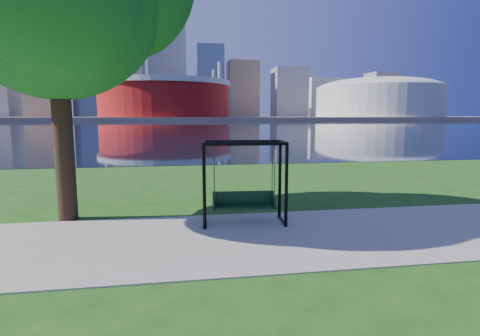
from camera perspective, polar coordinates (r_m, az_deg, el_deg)
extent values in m
plane|color=#1E5114|center=(8.86, -0.48, -9.71)|extent=(900.00, 900.00, 0.00)
cube|color=#9E937F|center=(8.39, 0.04, -10.64)|extent=(120.00, 4.00, 0.03)
cube|color=black|center=(110.39, -8.61, 6.47)|extent=(900.00, 180.00, 0.02)
cube|color=#937F60|center=(314.36, -9.07, 7.54)|extent=(900.00, 228.00, 2.00)
cylinder|color=maroon|center=(243.72, -11.45, 10.22)|extent=(80.00, 80.00, 22.00)
cylinder|color=silver|center=(244.31, -11.51, 12.44)|extent=(83.00, 83.00, 3.00)
cylinder|color=silver|center=(263.91, -4.02, 11.25)|extent=(2.00, 2.00, 32.00)
cylinder|color=silver|center=(266.07, -18.55, 10.84)|extent=(2.00, 2.00, 32.00)
cylinder|color=silver|center=(228.69, -20.09, 11.31)|extent=(2.00, 2.00, 32.00)
cylinder|color=silver|center=(226.17, -3.13, 11.82)|extent=(2.00, 2.00, 32.00)
cylinder|color=beige|center=(279.07, 20.30, 9.37)|extent=(84.00, 84.00, 20.00)
ellipsoid|color=beige|center=(279.51, 20.39, 11.21)|extent=(84.00, 84.00, 15.12)
cube|color=#998466|center=(326.65, -27.69, 14.68)|extent=(26.00, 26.00, 88.00)
cube|color=slate|center=(343.56, -21.45, 15.24)|extent=(30.00, 24.00, 95.00)
cube|color=gray|center=(317.70, -16.67, 14.00)|extent=(24.00, 24.00, 72.00)
cube|color=silver|center=(345.70, -10.95, 14.33)|extent=(32.00, 28.00, 80.00)
cube|color=slate|center=(320.68, -4.60, 12.99)|extent=(22.00, 22.00, 58.00)
cube|color=#998466|center=(338.87, 0.37, 11.89)|extent=(26.00, 26.00, 48.00)
cube|color=gray|center=(337.99, 7.49, 11.32)|extent=(28.00, 24.00, 42.00)
cube|color=silver|center=(374.46, 12.34, 10.42)|extent=(30.00, 26.00, 36.00)
cube|color=gray|center=(378.00, 20.67, 10.37)|extent=(24.00, 24.00, 40.00)
cube|color=#998466|center=(411.49, 24.50, 9.37)|extent=(26.00, 26.00, 32.00)
cylinder|color=black|center=(8.79, -5.47, -3.02)|extent=(0.09, 0.09, 2.04)
cylinder|color=black|center=(9.00, 7.08, -2.80)|extent=(0.09, 0.09, 2.04)
cylinder|color=black|center=(9.58, -5.46, -2.11)|extent=(0.09, 0.09, 2.04)
cylinder|color=black|center=(9.77, 6.09, -1.93)|extent=(0.09, 0.09, 2.04)
cylinder|color=black|center=(8.71, 0.89, 3.69)|extent=(1.95, 0.22, 0.08)
cylinder|color=black|center=(9.50, 0.38, 4.04)|extent=(1.95, 0.22, 0.08)
cylinder|color=black|center=(9.06, -5.55, 3.82)|extent=(0.14, 0.80, 0.08)
cylinder|color=black|center=(9.41, -5.39, -8.25)|extent=(0.12, 0.80, 0.06)
cylinder|color=black|center=(9.26, 6.66, 3.89)|extent=(0.14, 0.80, 0.08)
cylinder|color=black|center=(9.60, 6.47, -7.93)|extent=(0.12, 0.80, 0.06)
cube|color=black|center=(9.36, 0.61, -5.94)|extent=(1.58, 0.51, 0.05)
cube|color=black|center=(9.48, 0.50, -4.54)|extent=(1.55, 0.15, 0.34)
cube|color=black|center=(9.28, -4.02, -5.28)|extent=(0.07, 0.40, 0.30)
cube|color=black|center=(9.43, 5.17, -5.08)|extent=(0.07, 0.40, 0.30)
cylinder|color=#333338|center=(8.97, -3.94, -0.63)|extent=(0.02, 0.02, 1.29)
cylinder|color=#333338|center=(9.12, 5.30, -0.50)|extent=(0.02, 0.02, 1.29)
cylinder|color=#333338|center=(9.30, -3.98, -0.33)|extent=(0.02, 0.02, 1.29)
cylinder|color=#333338|center=(9.44, 4.94, -0.21)|extent=(0.02, 0.02, 1.29)
cylinder|color=black|center=(10.49, -25.42, 5.71)|extent=(0.48, 0.48, 4.84)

